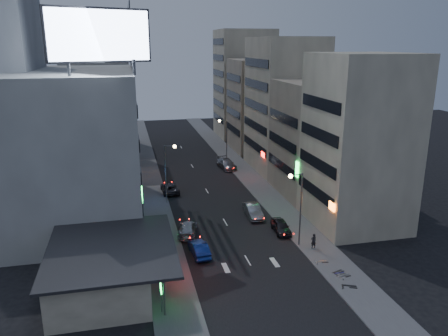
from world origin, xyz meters
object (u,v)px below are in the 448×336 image
object	(u,v)px
road_car_blue	(199,249)
road_car_silver	(187,229)
person	(314,241)
scooter_black_a	(357,280)
parked_car_left	(170,188)
scooter_silver_a	(348,268)
scooter_black_b	(341,264)
parked_car_right_mid	(253,211)
scooter_silver_b	(327,255)
parked_car_right_near	(281,226)
scooter_blue	(344,267)
parked_car_right_far	(226,164)

from	to	relation	value
road_car_blue	road_car_silver	world-z (taller)	road_car_blue
person	scooter_black_a	distance (m)	7.86
parked_car_left	scooter_silver_a	distance (m)	30.60
parked_car_left	scooter_black_b	bearing A→B (deg)	114.54
parked_car_right_mid	scooter_silver_b	distance (m)	13.55
scooter_silver_b	parked_car_right_near	bearing A→B (deg)	24.37
scooter_black_b	scooter_silver_b	size ratio (longest dim) A/B	0.97
person	scooter_black_a	size ratio (longest dim) A/B	0.85
parked_car_right_mid	road_car_blue	bearing A→B (deg)	-131.59
road_car_silver	scooter_silver_b	size ratio (longest dim) A/B	2.73
parked_car_right_mid	scooter_black_a	xyz separation A→B (m)	(4.32, -17.95, -0.08)
person	scooter_blue	xyz separation A→B (m)	(0.74, -5.30, -0.33)
scooter_blue	scooter_black_b	distance (m)	0.51
scooter_black_b	person	bearing A→B (deg)	-10.86
road_car_blue	parked_car_right_near	bearing A→B (deg)	-165.58
person	scooter_blue	world-z (taller)	person
parked_car_right_near	road_car_blue	size ratio (longest dim) A/B	0.96
scooter_black_a	scooter_blue	distance (m)	2.53
parked_car_right_near	scooter_black_b	size ratio (longest dim) A/B	2.40
parked_car_right_mid	scooter_silver_a	distance (m)	16.48
scooter_silver_a	scooter_silver_b	distance (m)	2.94
scooter_silver_a	scooter_blue	world-z (taller)	scooter_silver_a
parked_car_right_far	scooter_black_b	distance (m)	37.19
parked_car_right_mid	scooter_silver_b	xyz separation A→B (m)	(3.84, -12.99, -0.12)
parked_car_right_near	scooter_blue	world-z (taller)	parked_car_right_near
scooter_black_a	scooter_blue	world-z (taller)	scooter_black_a
parked_car_left	person	bearing A→B (deg)	118.07
parked_car_left	scooter_black_b	distance (m)	29.67
parked_car_right_far	road_car_blue	size ratio (longest dim) A/B	1.30
parked_car_right_mid	scooter_black_a	distance (m)	18.47
parked_car_left	person	xyz separation A→B (m)	(12.84, -21.60, 0.25)
road_car_silver	road_car_blue	bearing A→B (deg)	107.06
parked_car_right_near	parked_car_right_far	xyz separation A→B (m)	(0.00, 27.45, 0.11)
parked_car_right_far	scooter_black_b	world-z (taller)	parked_car_right_far
parked_car_right_near	parked_car_left	world-z (taller)	parked_car_right_near
parked_car_right_mid	person	size ratio (longest dim) A/B	2.93
road_car_blue	person	bearing A→B (deg)	168.94
parked_car_right_far	scooter_silver_b	xyz separation A→B (m)	(2.06, -35.18, -0.15)
scooter_black_a	parked_car_right_far	bearing A→B (deg)	26.82
parked_car_left	person	size ratio (longest dim) A/B	3.02
parked_car_right_near	road_car_silver	size ratio (longest dim) A/B	0.85
parked_car_right_mid	parked_car_right_near	bearing A→B (deg)	-69.06
parked_car_left	parked_car_right_far	xyz separation A→B (m)	(11.00, 10.71, 0.13)
scooter_silver_b	person	bearing A→B (deg)	13.79
scooter_black_a	scooter_silver_a	world-z (taller)	scooter_black_a
road_car_blue	scooter_blue	distance (m)	14.40
road_car_blue	scooter_black_a	distance (m)	15.69
person	scooter_black_b	bearing A→B (deg)	91.39
parked_car_right_mid	scooter_black_b	bearing A→B (deg)	-71.55
parked_car_left	person	distance (m)	25.13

